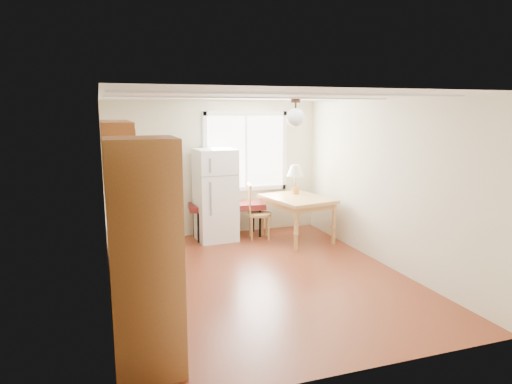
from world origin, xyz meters
name	(u,v)px	position (x,y,z in m)	size (l,w,h in m)	color
room_shell	(259,190)	(0.00, 0.00, 1.25)	(4.60, 5.60, 2.62)	#561F11
kitchen_run	(134,244)	(-1.72, -0.63, 0.84)	(0.65, 3.40, 2.20)	brown
window_unit	(246,152)	(0.60, 2.47, 1.55)	(1.64, 0.05, 1.51)	white
pendant_light	(295,116)	(0.70, 0.40, 2.24)	(0.26, 0.26, 0.40)	#321F16
refrigerator	(215,195)	(-0.10, 2.09, 0.82)	(0.72, 0.73, 1.65)	white
bench	(227,207)	(0.13, 2.17, 0.57)	(1.44, 0.68, 0.64)	#551514
dining_table	(297,203)	(1.28, 1.60, 0.68)	(1.17, 1.42, 0.79)	#A97B41
chair	(254,208)	(0.58, 1.92, 0.58)	(0.47, 0.46, 1.01)	#A97B41
table_lamp	(295,173)	(1.38, 1.91, 1.18)	(0.31, 0.31, 0.54)	#BB823B
coffee_maker	(138,243)	(-1.72, -1.28, 1.03)	(0.22, 0.26, 0.37)	black
kettle	(128,236)	(-1.78, -0.79, 0.98)	(0.10, 0.10, 0.20)	red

